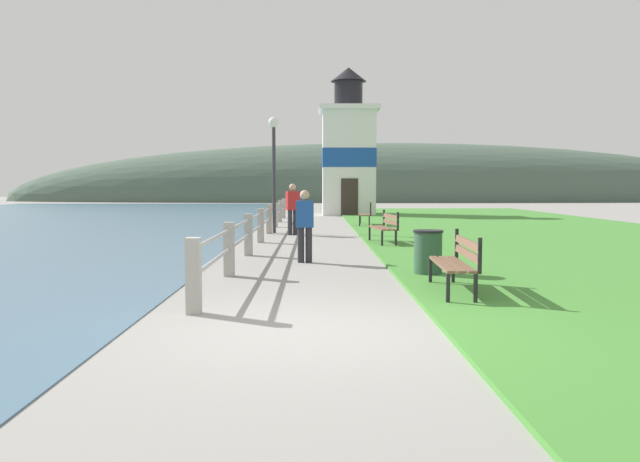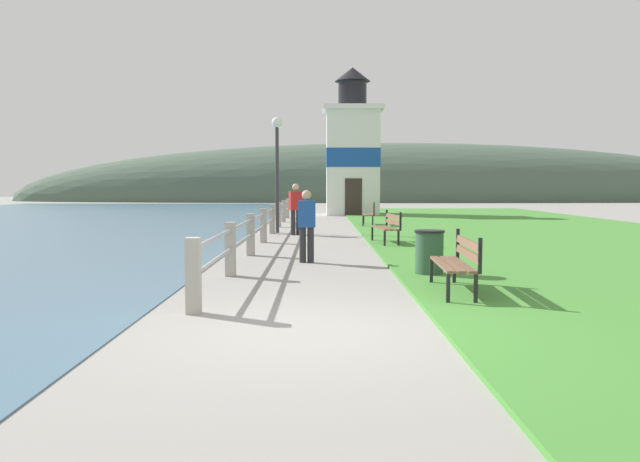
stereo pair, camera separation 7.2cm
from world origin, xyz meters
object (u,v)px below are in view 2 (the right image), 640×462
object	(u,v)px
person_by_railing	(293,207)
park_bench_midway	(385,226)
trash_bin	(426,253)
lamp_post	(274,153)
person_strolling	(304,223)
park_bench_far	(368,213)
lighthouse	(349,153)
park_bench_near	(455,260)

from	to	relation	value
person_by_railing	park_bench_midway	bearing A→B (deg)	-163.63
trash_bin	lamp_post	bearing A→B (deg)	108.37
park_bench_midway	person_strolling	size ratio (longest dim) A/B	1.11
person_strolling	lamp_post	xyz separation A→B (m)	(-1.19, 8.27, 1.90)
park_bench_far	lamp_post	world-z (taller)	lamp_post
park_bench_far	lighthouse	bearing A→B (deg)	-83.64
park_bench_far	person_by_railing	xyz separation A→B (m)	(-2.81, -4.24, 0.38)
lighthouse	trash_bin	xyz separation A→B (m)	(0.18, -23.44, -2.99)
lighthouse	person_by_railing	bearing A→B (deg)	-100.41
person_strolling	lamp_post	world-z (taller)	lamp_post
park_bench_near	lighthouse	size ratio (longest dim) A/B	0.23
park_bench_near	park_bench_far	world-z (taller)	same
park_bench_far	person_strolling	size ratio (longest dim) A/B	1.11
lighthouse	lamp_post	world-z (taller)	lighthouse
person_strolling	person_by_railing	bearing A→B (deg)	3.35
person_by_railing	lamp_post	world-z (taller)	lamp_post
park_bench_far	person_strolling	xyz separation A→B (m)	(-2.29, -11.58, 0.30)
trash_bin	lamp_post	distance (m)	11.14
park_bench_far	person_by_railing	size ratio (longest dim) A/B	1.01
park_bench_midway	lighthouse	size ratio (longest dim) A/B	0.21
park_bench_midway	park_bench_far	distance (m)	7.69
park_bench_midway	person_by_railing	size ratio (longest dim) A/B	1.01
park_bench_midway	park_bench_far	size ratio (longest dim) A/B	1.00
park_bench_far	person_strolling	bearing A→B (deg)	83.84
park_bench_midway	trash_bin	size ratio (longest dim) A/B	2.03
person_by_railing	lamp_post	bearing A→B (deg)	14.27
lighthouse	trash_bin	distance (m)	23.63
park_bench_midway	lamp_post	world-z (taller)	lamp_post
lamp_post	lighthouse	bearing A→B (deg)	76.07
park_bench_near	park_bench_far	size ratio (longest dim) A/B	1.07
park_bench_near	person_strolling	bearing A→B (deg)	-56.70
trash_bin	lamp_post	size ratio (longest dim) A/B	0.21
park_bench_midway	park_bench_far	xyz separation A→B (m)	(0.14, 7.69, 0.00)
lighthouse	person_by_railing	size ratio (longest dim) A/B	4.77
park_bench_midway	person_strolling	bearing A→B (deg)	54.29
park_bench_midway	person_by_railing	distance (m)	4.38
lighthouse	person_strolling	world-z (taller)	lighthouse
lighthouse	person_by_railing	distance (m)	14.49
park_bench_midway	park_bench_far	bearing A→B (deg)	-97.72
park_bench_midway	lamp_post	xyz separation A→B (m)	(-3.34, 4.38, 2.20)
lighthouse	person_strolling	xyz separation A→B (m)	(-2.06, -21.37, -2.58)
person_strolling	person_by_railing	distance (m)	7.36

